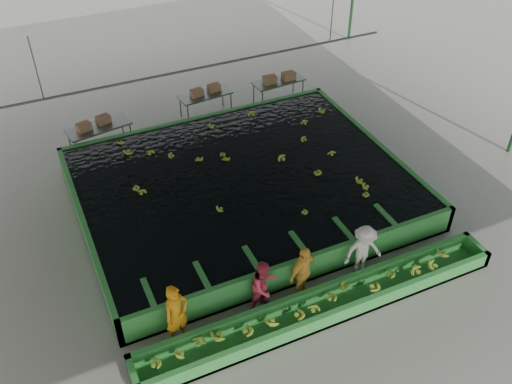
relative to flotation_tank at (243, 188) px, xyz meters
name	(u,v)px	position (x,y,z in m)	size (l,w,h in m)	color
ground	(263,227)	(0.00, -1.50, -0.45)	(80.00, 80.00, 0.00)	gray
shed_roof	(264,77)	(0.00, -1.50, 4.55)	(20.00, 22.00, 0.04)	slate
shed_posts	(264,160)	(0.00, -1.50, 2.05)	(20.00, 22.00, 5.00)	#1F5128
flotation_tank	(243,188)	(0.00, 0.00, 0.00)	(10.00, 8.00, 0.90)	#308535
tank_water	(243,178)	(0.00, 0.00, 0.40)	(9.70, 7.70, 0.00)	black
sorting_trough	(323,306)	(0.00, -5.10, -0.20)	(10.00, 1.00, 0.50)	#308535
cableway_rail	(199,68)	(0.00, 3.50, 2.55)	(0.08, 0.08, 14.00)	#59605B
rail_hanger_left	(36,69)	(-5.00, 3.50, 3.55)	(0.04, 0.04, 2.00)	#59605B
rail_hanger_right	(332,15)	(5.00, 3.50, 3.55)	(0.04, 0.04, 2.00)	#59605B
worker_a	(177,314)	(-3.59, -4.30, 0.43)	(0.64, 0.42, 1.76)	orange
worker_b	(264,286)	(-1.29, -4.30, 0.35)	(0.78, 0.61, 1.60)	#C12E46
worker_c	(303,272)	(-0.19, -4.30, 0.37)	(0.96, 0.40, 1.64)	yellow
worker_d	(363,251)	(1.64, -4.30, 0.37)	(1.06, 0.61, 1.64)	silver
packing_table_left	(101,138)	(-3.45, 4.63, 0.05)	(2.20, 0.88, 1.00)	#59605B
packing_table_mid	(206,105)	(0.79, 5.36, 0.01)	(2.03, 0.81, 0.92)	#59605B
packing_table_right	(278,91)	(3.81, 5.14, 0.02)	(2.06, 0.83, 0.94)	#59605B
box_stack_left	(94,126)	(-3.57, 4.68, 0.55)	(1.21, 0.34, 0.26)	#8A6140
box_stack_mid	(206,93)	(0.83, 5.40, 0.48)	(1.21, 0.34, 0.26)	#8A6140
box_stack_right	(279,81)	(3.81, 5.08, 0.49)	(1.33, 0.37, 0.29)	#8A6140
floating_bananas	(233,164)	(0.00, 0.80, 0.40)	(9.40, 6.41, 0.13)	#89AA2A
trough_bananas	(324,302)	(0.00, -5.10, -0.05)	(8.40, 0.56, 0.11)	#89AA2A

